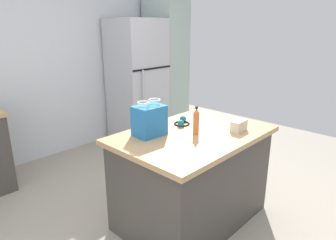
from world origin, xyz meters
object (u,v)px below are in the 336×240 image
Objects in this scene: shopping_bag at (149,120)px; ear_defenders at (182,122)px; bottle at (196,122)px; tall_cabinet at (166,66)px; kitchen_island at (192,177)px; refrigerator at (137,81)px; small_box at (239,126)px.

shopping_bag reaches higher than ear_defenders.
bottle is at bearing -43.02° from shopping_bag.
bottle is (-1.76, -2.05, -0.12)m from tall_cabinet.
shopping_bag is at bearing 136.98° from bottle.
ear_defenders is (0.11, 0.22, 0.45)m from kitchen_island.
shopping_bag is 1.22× the size of bottle.
kitchen_island is 2.35m from refrigerator.
small_box is (-1.44, -2.28, -0.19)m from tall_cabinet.
tall_cabinet reaches higher than refrigerator.
small_box reaches higher than kitchen_island.
bottle is 1.20× the size of ear_defenders.
small_box is (-0.80, -2.28, -0.01)m from refrigerator.
ear_defenders is at bearing 65.68° from bottle.
ear_defenders is at bearing -1.28° from shopping_bag.
bottle is at bearing -114.32° from ear_defenders.
kitchen_island is at bearing -115.72° from ear_defenders.
ear_defenders is (0.12, 0.26, -0.09)m from bottle.
tall_cabinet is (0.64, 0.00, 0.17)m from refrigerator.
bottle is at bearing 144.92° from small_box.
small_box is 0.53m from ear_defenders.
small_box is 0.64× the size of bottle.
shopping_bag is 1.46× the size of ear_defenders.
tall_cabinet reaches higher than small_box.
kitchen_island is 6.58× the size of ear_defenders.
small_box is at bearing -39.07° from shopping_bag.
tall_cabinet is at bearing 0.02° from refrigerator.
shopping_bag is 1.90× the size of small_box.
small_box is at bearing -67.34° from ear_defenders.
bottle is at bearing -130.67° from tall_cabinet.
refrigerator reaches higher than kitchen_island.
ear_defenders is at bearing 112.66° from small_box.
bottle is 0.30m from ear_defenders.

